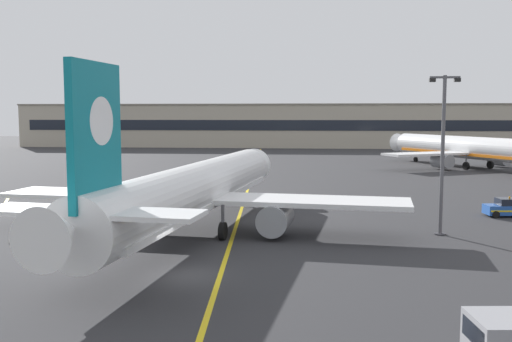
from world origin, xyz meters
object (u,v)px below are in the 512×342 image
at_px(service_car_nearest, 509,208).
at_px(airliner_foreground, 196,190).
at_px(airliner_background, 471,149).
at_px(apron_lamp_post, 443,152).

bearing_deg(service_car_nearest, airliner_foreground, -159.44).
bearing_deg(airliner_background, apron_lamp_post, -106.90).
relative_size(airliner_foreground, airliner_background, 1.09).
xyz_separation_m(apron_lamp_post, service_car_nearest, (7.89, 8.62, -5.52)).
distance_m(apron_lamp_post, service_car_nearest, 12.92).
bearing_deg(airliner_background, service_car_nearest, -100.89).
bearing_deg(apron_lamp_post, airliner_background, 73.10).
distance_m(airliner_foreground, service_car_nearest, 28.32).
bearing_deg(apron_lamp_post, airliner_foreground, -176.04).
height_order(airliner_background, apron_lamp_post, apron_lamp_post).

